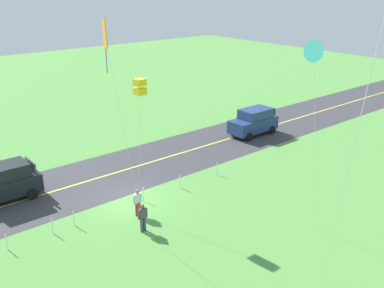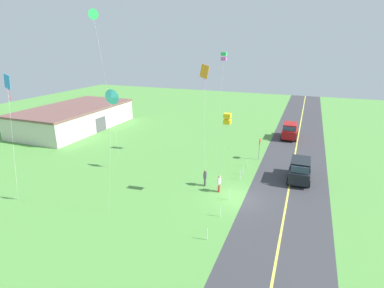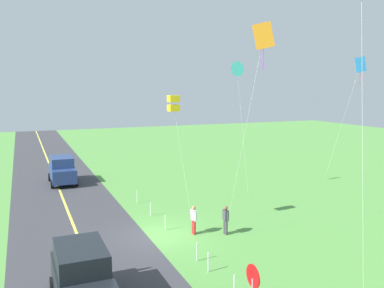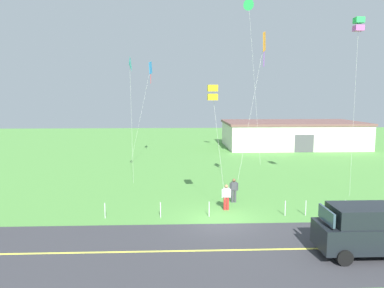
% 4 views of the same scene
% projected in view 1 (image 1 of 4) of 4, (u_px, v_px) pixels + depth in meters
% --- Properties ---
extents(ground_plane, '(120.00, 120.00, 0.10)m').
position_uv_depth(ground_plane, '(129.00, 200.00, 26.79)').
color(ground_plane, '#549342').
extents(asphalt_road, '(120.00, 7.00, 0.00)m').
position_uv_depth(asphalt_road, '(97.00, 178.00, 29.66)').
color(asphalt_road, '#38383D').
rests_on(asphalt_road, ground).
extents(road_centre_stripe, '(120.00, 0.16, 0.00)m').
position_uv_depth(road_centre_stripe, '(97.00, 178.00, 29.66)').
color(road_centre_stripe, '#E5E04C').
rests_on(road_centre_stripe, asphalt_road).
extents(car_suv_foreground, '(4.40, 2.12, 2.24)m').
position_uv_depth(car_suv_foreground, '(2.00, 183.00, 26.33)').
color(car_suv_foreground, black).
rests_on(car_suv_foreground, ground).
extents(car_parked_west_far, '(4.40, 2.12, 2.24)m').
position_uv_depth(car_parked_west_far, '(254.00, 121.00, 37.71)').
color(car_parked_west_far, navy).
rests_on(car_parked_west_far, ground).
extents(person_adult_near, '(0.58, 0.22, 1.60)m').
position_uv_depth(person_adult_near, '(143.00, 217.00, 23.14)').
color(person_adult_near, '#3F3F47').
rests_on(person_adult_near, ground).
extents(person_adult_companion, '(0.58, 0.22, 1.60)m').
position_uv_depth(person_adult_companion, '(138.00, 202.00, 24.72)').
color(person_adult_companion, red).
rests_on(person_adult_companion, ground).
extents(kite_red_low, '(2.22, 1.43, 11.16)m').
position_uv_depth(kite_red_low, '(106.00, 39.00, 18.05)').
color(kite_red_low, silver).
rests_on(kite_red_low, ground).
extents(kite_blue_mid, '(1.26, 1.07, 7.59)m').
position_uv_depth(kite_blue_mid, '(140.00, 87.00, 23.65)').
color(kite_blue_mid, silver).
rests_on(kite_blue_mid, ground).
extents(kite_green_far, '(0.29, 1.72, 9.90)m').
position_uv_depth(kite_green_far, '(314.00, 52.00, 21.15)').
color(kite_green_far, silver).
rests_on(kite_green_far, ground).
extents(fence_post_0, '(0.05, 0.05, 0.90)m').
position_uv_depth(fence_post_0, '(217.00, 169.00, 30.03)').
color(fence_post_0, silver).
rests_on(fence_post_0, ground).
extents(fence_post_1, '(0.05, 0.05, 0.90)m').
position_uv_depth(fence_post_1, '(180.00, 182.00, 28.14)').
color(fence_post_1, silver).
rests_on(fence_post_1, ground).
extents(fence_post_2, '(0.05, 0.05, 0.90)m').
position_uv_depth(fence_post_2, '(143.00, 194.00, 26.46)').
color(fence_post_2, silver).
rests_on(fence_post_2, ground).
extents(fence_post_3, '(0.05, 0.05, 0.90)m').
position_uv_depth(fence_post_3, '(74.00, 218.00, 23.79)').
color(fence_post_3, silver).
rests_on(fence_post_3, ground).
extents(fence_post_4, '(0.05, 0.05, 0.90)m').
position_uv_depth(fence_post_4, '(52.00, 226.00, 23.07)').
color(fence_post_4, silver).
rests_on(fence_post_4, ground).
extents(fence_post_5, '(0.05, 0.05, 0.90)m').
position_uv_depth(fence_post_5, '(7.00, 242.00, 21.67)').
color(fence_post_5, silver).
rests_on(fence_post_5, ground).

